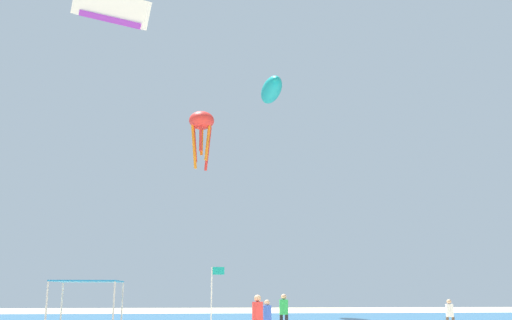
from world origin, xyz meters
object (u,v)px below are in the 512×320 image
person_central (284,310)px  kite_inflatable_teal (271,90)px  kite_parafoil_white (110,9)px  kite_octopus_red (202,124)px  person_leftmost (450,313)px  person_rightmost (267,316)px  banner_flag (213,293)px  canopy_tent (88,284)px  person_near_tent (258,315)px

person_central → kite_inflatable_teal: kite_inflatable_teal is taller
kite_parafoil_white → kite_octopus_red: 15.36m
person_leftmost → kite_octopus_red: size_ratio=0.40×
person_rightmost → banner_flag: bearing=-23.1°
person_central → kite_inflatable_teal: (1.72, 18.49, 18.29)m
canopy_tent → person_rightmost: (7.58, 0.05, -1.31)m
banner_flag → kite_parafoil_white: kite_parafoil_white is taller
person_central → canopy_tent: bearing=70.6°
person_rightmost → kite_inflatable_teal: bearing=-80.1°
banner_flag → kite_inflatable_teal: bearing=75.6°
person_central → kite_inflatable_teal: bearing=-49.8°
person_near_tent → kite_parafoil_white: size_ratio=0.51×
kite_inflatable_teal → kite_parafoil_white: size_ratio=1.60×
person_leftmost → kite_parafoil_white: 21.70m
person_near_tent → person_leftmost: bearing=130.5°
person_leftmost → person_central: size_ratio=0.86×
person_near_tent → banner_flag: banner_flag is taller
person_near_tent → kite_inflatable_teal: bearing=-176.7°
person_central → kite_parafoil_white: bearing=86.1°
banner_flag → kite_octopus_red: 14.94m
banner_flag → person_central: bearing=31.1°
kite_parafoil_white → kite_octopus_red: kite_parafoil_white is taller
person_leftmost → person_rightmost: bearing=55.2°
person_central → banner_flag: banner_flag is taller
person_leftmost → person_rightmost: person_rightmost is taller
person_central → kite_inflatable_teal: size_ratio=0.32×
person_near_tent → kite_octopus_red: bearing=-158.6°
person_near_tent → kite_octopus_red: size_ratio=0.46×
person_near_tent → person_leftmost: (10.27, 5.64, -0.15)m
person_leftmost → kite_inflatable_teal: 27.33m
person_rightmost → kite_parafoil_white: bearing=40.5°
person_rightmost → kite_inflatable_teal: 29.32m
person_near_tent → canopy_tent: bearing=-94.5°
person_leftmost → banner_flag: 12.07m
canopy_tent → kite_inflatable_teal: (10.61, 22.65, 17.11)m
banner_flag → kite_octopus_red: bearing=94.2°
person_leftmost → banner_flag: size_ratio=0.52×
person_central → kite_parafoil_white: kite_parafoil_white is taller
person_central → banner_flag: bearing=76.6°
person_leftmost → canopy_tent: bearing=46.8°
kite_parafoil_white → kite_inflatable_teal: bearing=91.6°
person_leftmost → person_central: person_central is taller
person_near_tent → person_central: (1.92, 6.20, 0.01)m
person_near_tent → person_central: bearing=174.5°
kite_octopus_red → kite_parafoil_white: bearing=-10.4°
person_leftmost → kite_parafoil_white: size_ratio=0.44×
canopy_tent → kite_parafoil_white: size_ratio=0.74×
kite_inflatable_teal → kite_parafoil_white: (-9.89, -25.50, -5.93)m
kite_parafoil_white → person_central: bearing=63.5°
canopy_tent → person_central: (8.89, 4.16, -1.18)m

